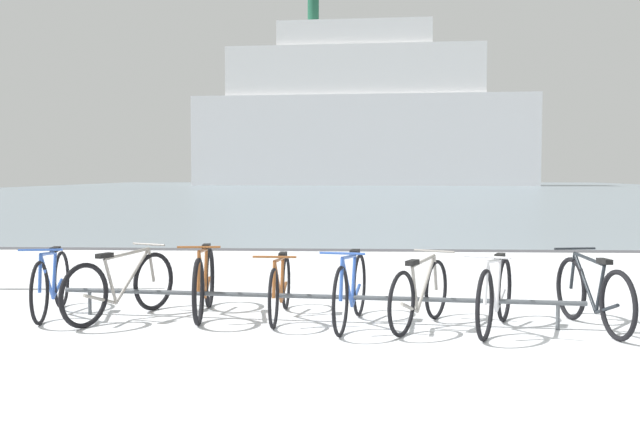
# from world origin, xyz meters

# --- Properties ---
(ground) EXTENTS (80.00, 132.00, 0.08)m
(ground) POSITION_xyz_m (0.00, 53.90, -0.04)
(ground) COLOR white
(bike_rack) EXTENTS (5.69, 0.65, 0.31)m
(bike_rack) POSITION_xyz_m (-1.04, 2.69, 0.27)
(bike_rack) COLOR #4C5156
(bike_rack) RESTS_ON ground
(bicycle_0) EXTENTS (0.46, 1.63, 0.81)m
(bicycle_0) POSITION_xyz_m (-4.01, 2.88, 0.37)
(bicycle_0) COLOR black
(bicycle_0) RESTS_ON ground
(bicycle_1) EXTENTS (0.80, 1.65, 0.80)m
(bicycle_1) POSITION_xyz_m (-3.17, 2.77, 0.36)
(bicycle_1) COLOR black
(bicycle_1) RESTS_ON ground
(bicycle_2) EXTENTS (0.46, 1.74, 0.84)m
(bicycle_2) POSITION_xyz_m (-2.28, 2.97, 0.38)
(bicycle_2) COLOR black
(bicycle_2) RESTS_ON ground
(bicycle_3) EXTENTS (0.46, 1.71, 0.75)m
(bicycle_3) POSITION_xyz_m (-1.41, 2.87, 0.34)
(bicycle_3) COLOR black
(bicycle_3) RESTS_ON ground
(bicycle_4) EXTENTS (0.49, 1.75, 0.83)m
(bicycle_4) POSITION_xyz_m (-0.62, 2.53, 0.38)
(bicycle_4) COLOR black
(bicycle_4) RESTS_ON ground
(bicycle_5) EXTENTS (0.78, 1.50, 0.78)m
(bicycle_5) POSITION_xyz_m (0.11, 2.48, 0.35)
(bicycle_5) COLOR black
(bicycle_5) RESTS_ON ground
(bicycle_6) EXTENTS (0.71, 1.59, 0.82)m
(bicycle_6) POSITION_xyz_m (0.86, 2.34, 0.37)
(bicycle_6) COLOR black
(bicycle_6) RESTS_ON ground
(bicycle_7) EXTENTS (0.46, 1.70, 0.81)m
(bicycle_7) POSITION_xyz_m (1.88, 2.47, 0.36)
(bicycle_7) COLOR black
(bicycle_7) RESTS_ON ground
(ferry_ship) EXTENTS (44.31, 11.23, 26.18)m
(ferry_ship) POSITION_xyz_m (0.03, 89.58, 8.78)
(ferry_ship) COLOR white
(ferry_ship) RESTS_ON ground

